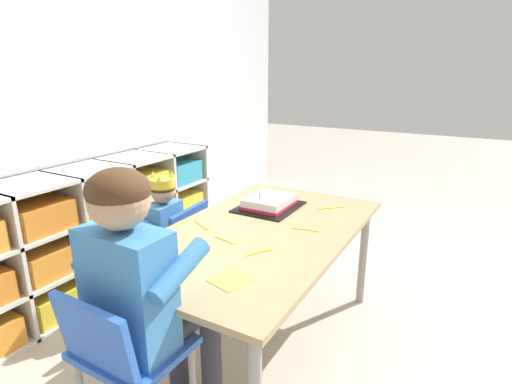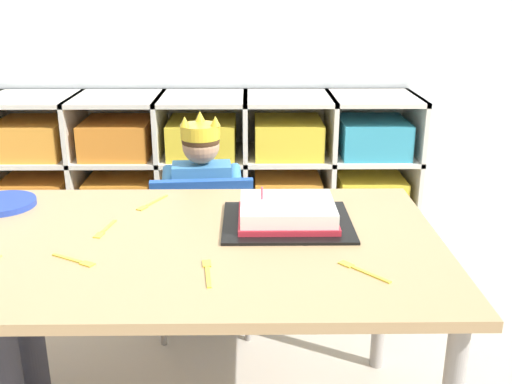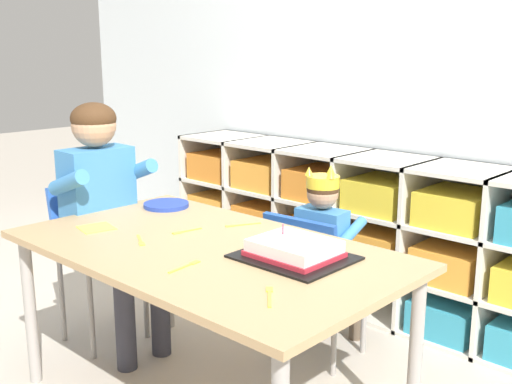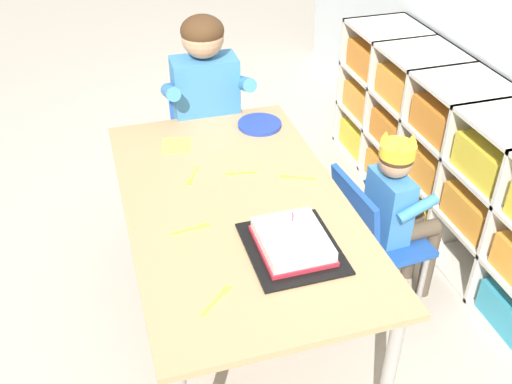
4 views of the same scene
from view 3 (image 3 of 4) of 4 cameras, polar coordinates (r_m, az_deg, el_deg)
name	(u,v)px [view 3 (image 3 of 4)]	position (r m, az deg, el deg)	size (l,w,h in m)	color
classroom_back_wall	(420,47)	(3.24, 14.86, 12.79)	(5.44, 0.10, 2.63)	silver
storage_cubby_shelf	(351,232)	(3.25, 8.73, -3.66)	(2.29, 0.39, 0.80)	silver
activity_table	(206,262)	(2.21, -4.66, -6.44)	(1.42, 0.81, 0.63)	tan
classroom_chair_blue	(312,273)	(2.64, 5.18, -7.44)	(0.40, 0.36, 0.65)	#1E4CA8
child_with_crown	(327,237)	(2.69, 6.56, -4.18)	(0.31, 0.31, 0.83)	#3D7FBC
classroom_chair_adult_side	(95,241)	(2.90, -14.60, -4.38)	(0.33, 0.35, 0.72)	blue
adult_helper_seated	(106,198)	(2.75, -13.63, -0.53)	(0.44, 0.41, 1.09)	#3D7FBC
birthday_cake_on_tray	(294,251)	(2.06, 3.54, -5.42)	(0.36, 0.30, 0.10)	black
paper_plate_stack	(166,205)	(2.74, -8.26, -1.18)	(0.20, 0.20, 0.02)	#233DA3
paper_napkin_square	(96,228)	(2.47, -14.47, -3.21)	(0.12, 0.12, 0.00)	#F4DB4C
fork_at_table_front_edge	(186,266)	(2.00, -6.45, -6.77)	(0.03, 0.14, 0.00)	yellow
fork_near_cake_tray	(185,231)	(2.36, -6.53, -3.61)	(0.04, 0.13, 0.00)	yellow
fork_by_napkin	(141,241)	(2.27, -10.58, -4.44)	(0.12, 0.08, 0.00)	yellow
fork_scattered_mid_table	(269,295)	(1.76, 1.25, -9.50)	(0.11, 0.12, 0.00)	yellow
fork_beside_plate_stack	(241,225)	(2.43, -1.41, -3.05)	(0.08, 0.14, 0.00)	yellow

